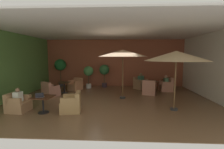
% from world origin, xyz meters
% --- Properties ---
extents(ground_plane, '(10.64, 8.30, 0.02)m').
position_xyz_m(ground_plane, '(0.00, 0.00, -0.01)').
color(ground_plane, brown).
extents(wall_back_brick, '(10.64, 0.08, 3.57)m').
position_xyz_m(wall_back_brick, '(0.00, 4.11, 1.79)').
color(wall_back_brick, '#9B5035').
rests_on(wall_back_brick, ground_plane).
extents(wall_left_accent, '(0.08, 8.30, 3.57)m').
position_xyz_m(wall_left_accent, '(-5.28, 0.00, 1.79)').
color(wall_left_accent, '#56863F').
rests_on(wall_left_accent, ground_plane).
extents(wall_right_plain, '(0.08, 8.30, 3.57)m').
position_xyz_m(wall_right_plain, '(5.28, 0.00, 1.79)').
color(wall_right_plain, silver).
rests_on(wall_right_plain, ground_plane).
extents(ceiling_slab, '(10.64, 8.30, 0.06)m').
position_xyz_m(ceiling_slab, '(0.00, 0.00, 3.60)').
color(ceiling_slab, silver).
rests_on(ceiling_slab, wall_back_brick).
extents(cafe_table_front_left, '(0.84, 0.84, 0.68)m').
position_xyz_m(cafe_table_front_left, '(-2.72, -2.08, 0.53)').
color(cafe_table_front_left, black).
rests_on(cafe_table_front_left, ground_plane).
extents(armchair_front_left_north, '(0.91, 0.90, 0.84)m').
position_xyz_m(armchair_front_left_north, '(-1.58, -1.89, 0.32)').
color(armchair_front_left_north, tan).
rests_on(armchair_front_left_north, ground_plane).
extents(armchair_front_left_east, '(0.84, 0.80, 0.79)m').
position_xyz_m(armchair_front_left_east, '(-3.87, -1.99, 0.30)').
color(armchair_front_left_east, tan).
rests_on(armchair_front_left_east, ground_plane).
extents(cafe_table_front_right, '(0.65, 0.65, 0.68)m').
position_xyz_m(cafe_table_front_right, '(-3.08, 1.50, 0.51)').
color(cafe_table_front_right, black).
rests_on(cafe_table_front_right, ground_plane).
extents(armchair_front_right_north, '(1.03, 1.06, 0.86)m').
position_xyz_m(armchair_front_right_north, '(-3.61, 0.62, 0.31)').
color(armchair_front_right_north, tan).
rests_on(armchair_front_right_north, ground_plane).
extents(armchair_front_right_east, '(1.02, 1.05, 0.81)m').
position_xyz_m(armchair_front_right_east, '(-2.60, 2.39, 0.31)').
color(armchair_front_right_east, tan).
rests_on(armchair_front_right_east, ground_plane).
extents(cafe_table_mid_center, '(0.79, 0.79, 0.68)m').
position_xyz_m(cafe_table_mid_center, '(2.53, 2.27, 0.51)').
color(cafe_table_mid_center, black).
rests_on(cafe_table_mid_center, ground_plane).
extents(armchair_mid_center_north, '(0.96, 0.95, 0.90)m').
position_xyz_m(armchair_mid_center_north, '(2.22, 1.32, 0.33)').
color(armchair_mid_center_north, tan).
rests_on(armchair_mid_center_north, ground_plane).
extents(armchair_mid_center_east, '(0.80, 0.77, 0.91)m').
position_xyz_m(armchair_mid_center_east, '(3.53, 2.33, 0.33)').
color(armchair_mid_center_east, tan).
rests_on(armchair_mid_center_east, ground_plane).
extents(armchair_mid_center_south, '(1.09, 1.09, 0.84)m').
position_xyz_m(armchair_mid_center_south, '(1.90, 3.03, 0.32)').
color(armchair_mid_center_south, '#AD7F58').
rests_on(armchair_mid_center_south, ground_plane).
extents(patio_umbrella_tall_red, '(2.64, 2.64, 2.67)m').
position_xyz_m(patio_umbrella_tall_red, '(0.59, 0.39, 2.47)').
color(patio_umbrella_tall_red, '#2D2D2D').
rests_on(patio_umbrella_tall_red, ground_plane).
extents(patio_umbrella_center_beige, '(2.67, 2.67, 2.55)m').
position_xyz_m(patio_umbrella_center_beige, '(2.79, -1.46, 2.33)').
color(patio_umbrella_center_beige, '#2D2D2D').
rests_on(patio_umbrella_center_beige, ground_plane).
extents(potted_tree_left_corner, '(0.75, 0.75, 1.69)m').
position_xyz_m(potted_tree_left_corner, '(-0.73, 3.50, 1.20)').
color(potted_tree_left_corner, '#3D2C33').
rests_on(potted_tree_left_corner, ground_plane).
extents(potted_tree_mid_left, '(0.87, 0.87, 2.09)m').
position_xyz_m(potted_tree_mid_left, '(-4.09, 3.60, 1.57)').
color(potted_tree_mid_left, '#333437').
rests_on(potted_tree_mid_left, ground_plane).
extents(potted_tree_mid_right, '(0.71, 0.71, 1.60)m').
position_xyz_m(potted_tree_mid_right, '(-1.84, 3.07, 1.12)').
color(potted_tree_mid_right, silver).
rests_on(potted_tree_mid_right, ground_plane).
extents(patron_blue_shirt, '(0.26, 0.34, 0.64)m').
position_xyz_m(patron_blue_shirt, '(3.48, 2.32, 0.71)').
color(patron_blue_shirt, '#4E7A56').
rests_on(patron_blue_shirt, ground_plane).
extents(patron_by_window, '(0.28, 0.35, 0.59)m').
position_xyz_m(patron_by_window, '(-3.83, -1.99, 0.67)').
color(patron_by_window, silver).
rests_on(patron_by_window, ground_plane).
extents(patron_with_friend, '(0.46, 0.44, 0.68)m').
position_xyz_m(patron_with_friend, '(1.92, 3.01, 0.75)').
color(patron_with_friend, '#437859').
rests_on(patron_with_friend, ground_plane).
extents(iced_drink_cup, '(0.08, 0.08, 0.11)m').
position_xyz_m(iced_drink_cup, '(-2.74, -2.05, 0.74)').
color(iced_drink_cup, white).
rests_on(iced_drink_cup, cafe_table_front_left).
extents(open_laptop, '(0.37, 0.32, 0.20)m').
position_xyz_m(open_laptop, '(-2.77, -2.22, 0.73)').
color(open_laptop, '#9EA0A5').
rests_on(open_laptop, cafe_table_front_left).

